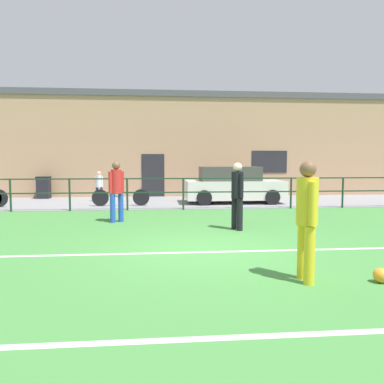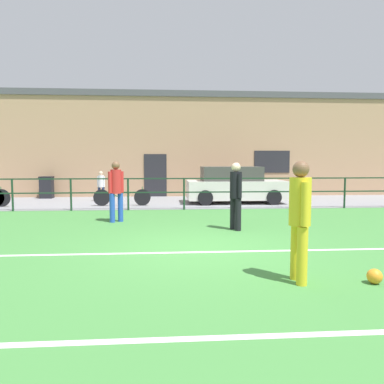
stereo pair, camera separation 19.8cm
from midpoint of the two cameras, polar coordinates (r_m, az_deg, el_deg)
ground at (r=7.55m, az=1.03°, el=-8.74°), size 60.00×44.00×0.04m
field_line_touchline at (r=7.21m, az=1.33°, el=-9.20°), size 36.00×0.11×0.00m
field_line_hash at (r=3.97m, az=7.45°, el=-21.19°), size 36.00×0.11×0.00m
pavement_strip at (r=15.92m, az=-2.30°, el=-1.53°), size 48.00×5.00×0.02m
perimeter_fence at (r=13.36m, az=-1.76°, el=0.46°), size 36.07×0.07×1.15m
clubhouse_facade at (r=19.54m, az=-2.88°, el=7.23°), size 28.00×2.56×5.18m
player_goalkeeper at (r=9.44m, az=6.38°, el=0.03°), size 0.30×0.44×1.71m
player_striker at (r=5.53m, az=16.26°, el=-3.22°), size 0.31×0.48×1.75m
player_winger at (r=10.81m, az=-12.04°, el=0.64°), size 0.42×0.31×1.74m
soccer_ball_match at (r=6.04m, az=26.16°, el=-11.42°), size 0.21×0.21×0.21m
spectator_child at (r=16.35m, az=-14.42°, el=1.13°), size 0.35×0.23×1.30m
parked_car_red at (r=15.58m, az=5.92°, el=1.00°), size 4.03×1.94×1.51m
bicycle_parked_2 at (r=14.65m, az=-11.29°, el=-0.80°), size 2.21×0.04×0.74m
trash_bin_0 at (r=18.64m, az=-22.11°, el=0.66°), size 0.59×0.50×1.02m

